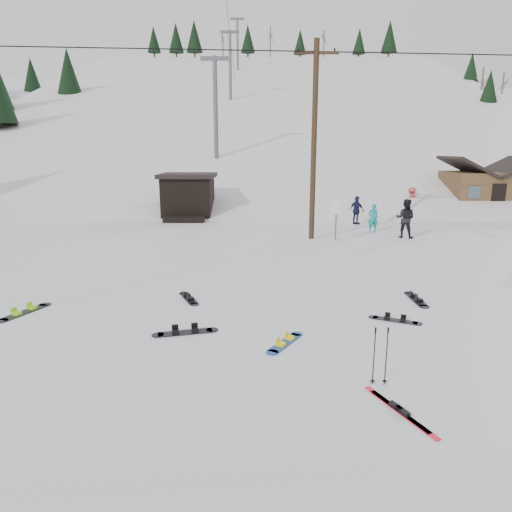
{
  "coord_description": "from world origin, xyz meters",
  "views": [
    {
      "loc": [
        -0.54,
        -7.79,
        4.24
      ],
      "look_at": [
        -0.62,
        4.27,
        1.4
      ],
      "focal_mm": 32.0,
      "sensor_mm": 36.0,
      "label": 1
    }
  ],
  "objects_px": {
    "cabin": "(484,190)",
    "hero_skis": "(399,410)",
    "utility_pole": "(314,139)",
    "hero_snowboard": "(285,342)"
  },
  "relations": [
    {
      "from": "cabin",
      "to": "hero_skis",
      "type": "relative_size",
      "value": 3.39
    },
    {
      "from": "cabin",
      "to": "hero_skis",
      "type": "bearing_deg",
      "value": -117.83
    },
    {
      "from": "utility_pole",
      "to": "cabin",
      "type": "distance_m",
      "value": 16.71
    },
    {
      "from": "hero_snowboard",
      "to": "hero_skis",
      "type": "bearing_deg",
      "value": -115.9
    },
    {
      "from": "hero_snowboard",
      "to": "hero_skis",
      "type": "xyz_separation_m",
      "value": [
        1.74,
        -2.71,
        -0.0
      ]
    },
    {
      "from": "cabin",
      "to": "hero_snowboard",
      "type": "relative_size",
      "value": 4.3
    },
    {
      "from": "utility_pole",
      "to": "hero_skis",
      "type": "xyz_separation_m",
      "value": [
        -0.21,
        -15.03,
        -4.66
      ]
    },
    {
      "from": "cabin",
      "to": "hero_skis",
      "type": "distance_m",
      "value": 28.34
    },
    {
      "from": "cabin",
      "to": "hero_snowboard",
      "type": "distance_m",
      "value": 26.9
    },
    {
      "from": "utility_pole",
      "to": "hero_skis",
      "type": "relative_size",
      "value": 5.66
    }
  ]
}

